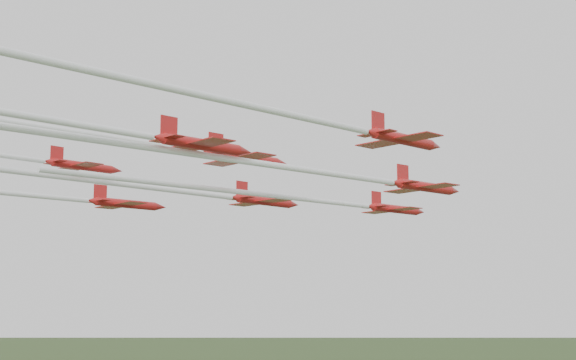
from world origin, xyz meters
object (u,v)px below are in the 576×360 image
Objects in this scene: jet_row2_left at (196,193)px; jet_row3_left at (64,198)px; jet_row2_right at (323,172)px; jet_row3_mid at (165,146)px; jet_lead at (321,201)px; jet_row3_right at (300,117)px; jet_row4_right at (113,130)px.

jet_row3_left is (-12.62, -11.08, -0.74)m from jet_row2_left.
jet_row2_right is at bearing -6.90° from jet_row2_left.
jet_row3_mid is at bearing -135.70° from jet_row2_right.
jet_row2_left is (-11.57, -11.30, 0.87)m from jet_lead.
jet_row2_right is 18.15m from jet_row3_right.
jet_row3_mid is 18.61m from jet_row4_right.
jet_row2_left is at bearing 50.01° from jet_row3_left.
jet_lead is 21.44m from jet_row2_right.
jet_row3_right is at bearing -6.10° from jet_row3_mid.
jet_row2_left is 25.39m from jet_row2_right.
jet_row3_right reaches higher than jet_row2_right.
jet_row2_right is 1.16× the size of jet_row3_right.
jet_row2_left is 1.20× the size of jet_row3_left.
jet_row3_right is at bearing -48.55° from jet_row2_right.
jet_row2_left is 1.00× the size of jet_row3_right.
jet_row3_mid is at bearing -0.79° from jet_row3_left.
jet_row2_left is at bearing 134.49° from jet_row3_mid.
jet_row3_right is (34.24, -20.99, 0.96)m from jet_row2_left.
jet_lead is 1.32× the size of jet_row4_right.
jet_row3_right is (23.22, -5.95, -1.45)m from jet_row3_mid.
jet_row3_mid is (-13.74, -9.44, 3.08)m from jet_row2_right.
jet_row3_mid is at bearing -81.35° from jet_lead.
jet_row2_right is at bearing 128.60° from jet_row3_right.
jet_lead is 1.07× the size of jet_row3_right.
jet_row3_left is at bearing 175.02° from jet_row3_right.
jet_lead is at bearing 51.49° from jet_row3_left.
jet_lead is 32.95m from jet_row3_left.
jet_row2_left is 37.10m from jet_row4_right.
jet_row4_right is at bearing -137.06° from jet_row3_right.
jet_row4_right is at bearing -66.43° from jet_lead.
jet_row3_right is at bearing -3.23° from jet_row3_left.
jet_row2_left is 18.80m from jet_row3_mid.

